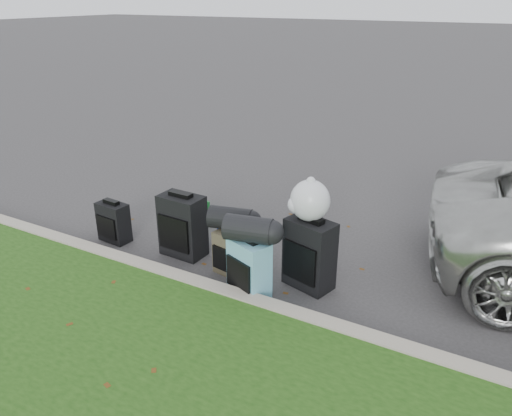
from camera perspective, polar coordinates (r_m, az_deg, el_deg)
The scene contains 12 objects.
ground at distance 6.15m, azimuth -0.10°, elevation -5.53°, with size 120.00×120.00×0.00m, color #383535.
curb at distance 5.39m, azimuth -5.39°, elevation -9.28°, with size 120.00×0.18×0.15m, color #9E937F.
suitcase_small_black at distance 6.69m, azimuth -15.96°, elevation -1.57°, with size 0.41×0.23×0.52m, color black.
suitcase_large_black_left at distance 6.11m, azimuth -8.39°, elevation -2.00°, with size 0.53×0.32×0.77m, color black.
suitcase_olive at distance 5.70m, azimuth -2.91°, elevation -5.19°, with size 0.37×0.23×0.51m, color #373223.
suitcase_teal at distance 5.27m, azimuth -0.79°, elevation -6.88°, with size 0.44×0.26×0.63m, color teal.
suitcase_large_black_right at distance 5.42m, azimuth 6.14°, elevation -5.26°, with size 0.52×0.31×0.78m, color black.
tote_green at distance 7.05m, azimuth -6.67°, elevation -0.38°, with size 0.27×0.22×0.31m, color #1D8330.
tote_navy at distance 6.32m, azimuth -2.77°, elevation -3.11°, with size 0.30×0.24×0.32m, color navy.
duffel_left at distance 5.63m, azimuth -2.94°, elevation -1.20°, with size 0.26×0.26×0.48m, color black.
duffel_right at distance 5.06m, azimuth -0.87°, elevation -2.43°, with size 0.27×0.27×0.49m, color black.
trash_bag at distance 5.21m, azimuth 6.20°, elevation 0.85°, with size 0.42×0.42×0.42m, color silver.
Camera 1 is at (2.65, -4.70, 2.96)m, focal length 35.00 mm.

